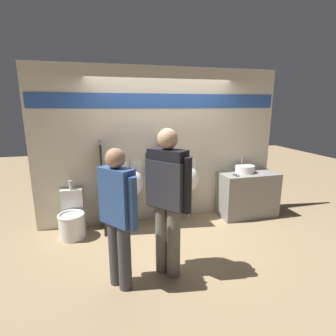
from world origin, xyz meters
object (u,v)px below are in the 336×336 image
at_px(urinal_near_counter, 133,183).
at_px(person_with_lanyard, 118,214).
at_px(urinal_far, 188,179).
at_px(sink_basin, 245,169).
at_px(cell_phone, 236,175).
at_px(person_in_vest, 168,193).
at_px(toilet, 72,219).

bearing_deg(urinal_near_counter, person_with_lanyard, -102.94).
bearing_deg(urinal_far, person_with_lanyard, -130.84).
distance_m(sink_basin, person_with_lanyard, 2.89).
xyz_separation_m(sink_basin, cell_phone, (-0.27, -0.17, -0.06)).
relative_size(urinal_far, person_in_vest, 0.63).
xyz_separation_m(cell_phone, toilet, (-2.83, 0.08, -0.55)).
distance_m(cell_phone, person_in_vest, 2.04).
height_order(urinal_near_counter, person_in_vest, person_in_vest).
xyz_separation_m(person_in_vest, person_with_lanyard, (-0.59, -0.10, -0.15)).
bearing_deg(urinal_far, cell_phone, -16.87).
distance_m(urinal_far, person_in_vest, 1.71).
bearing_deg(toilet, urinal_near_counter, 9.48).
distance_m(person_in_vest, person_with_lanyard, 0.62).
bearing_deg(urinal_far, toilet, -175.23).
bearing_deg(urinal_near_counter, toilet, -170.52).
xyz_separation_m(cell_phone, urinal_far, (-0.82, 0.25, -0.08)).
height_order(sink_basin, cell_phone, sink_basin).
height_order(sink_basin, person_with_lanyard, person_with_lanyard).
relative_size(sink_basin, person_in_vest, 0.20).
height_order(cell_phone, person_with_lanyard, person_with_lanyard).
distance_m(urinal_near_counter, urinal_far, 1.01).
bearing_deg(urinal_far, sink_basin, -4.05).
bearing_deg(sink_basin, cell_phone, -147.74).
xyz_separation_m(urinal_far, person_in_vest, (-0.78, -1.49, 0.30)).
relative_size(toilet, person_in_vest, 0.48).
distance_m(cell_phone, person_with_lanyard, 2.57).
bearing_deg(sink_basin, toilet, -178.32).
bearing_deg(cell_phone, person_with_lanyard, -148.54).
relative_size(sink_basin, toilet, 0.41).
bearing_deg(person_with_lanyard, urinal_far, -78.57).
xyz_separation_m(sink_basin, urinal_far, (-1.09, 0.08, -0.15)).
height_order(sink_basin, urinal_far, urinal_far).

